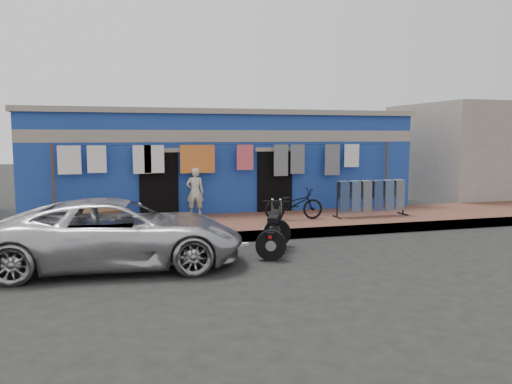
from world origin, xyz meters
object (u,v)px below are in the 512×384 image
(charpoy, at_px, (98,212))
(jeans_rack, at_px, (371,198))
(motorcycle, at_px, (274,228))
(bicycle, at_px, (294,201))
(car, at_px, (119,232))
(seated_person, at_px, (195,192))

(charpoy, distance_m, jeans_rack, 7.62)
(motorcycle, bearing_deg, charpoy, 160.02)
(motorcycle, distance_m, jeans_rack, 4.58)
(motorcycle, height_order, jeans_rack, jeans_rack)
(motorcycle, bearing_deg, jeans_rack, 58.39)
(bicycle, relative_size, jeans_rack, 0.73)
(car, distance_m, jeans_rack, 7.61)
(charpoy, bearing_deg, jeans_rack, -7.77)
(seated_person, bearing_deg, charpoy, 14.64)
(seated_person, height_order, motorcycle, seated_person)
(seated_person, xyz_separation_m, jeans_rack, (4.88, -1.40, -0.17))
(bicycle, bearing_deg, charpoy, 82.31)
(seated_person, xyz_separation_m, charpoy, (-2.66, -0.37, -0.42))
(car, xyz_separation_m, bicycle, (4.70, 2.89, 0.09))
(car, distance_m, bicycle, 5.52)
(jeans_rack, bearing_deg, bicycle, 179.09)
(car, height_order, seated_person, seated_person)
(seated_person, xyz_separation_m, motorcycle, (1.11, -3.99, -0.40))
(seated_person, xyz_separation_m, bicycle, (2.53, -1.36, -0.17))
(jeans_rack, bearing_deg, seated_person, 164.03)
(car, height_order, jeans_rack, car)
(motorcycle, xyz_separation_m, jeans_rack, (3.77, 2.59, 0.24))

